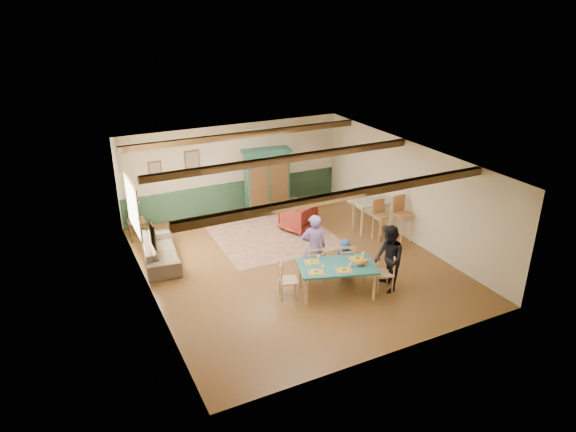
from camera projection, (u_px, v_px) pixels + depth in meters
name	position (u px, v px, depth m)	size (l,w,h in m)	color
floor	(293.00, 263.00, 12.94)	(8.00, 8.00, 0.00)	#553518
wall_back	(234.00, 168.00, 15.71)	(7.00, 0.02, 2.70)	beige
wall_left	(147.00, 241.00, 10.99)	(0.02, 8.00, 2.70)	beige
wall_right	(409.00, 191.00, 13.83)	(0.02, 8.00, 2.70)	beige
ceiling	(293.00, 160.00, 11.88)	(7.00, 8.00, 0.02)	white
wainscot_back	(236.00, 196.00, 16.05)	(6.95, 0.03, 0.90)	#1A301F
ceiling_beam_front	(346.00, 195.00, 10.02)	(6.95, 0.16, 0.16)	#32200D
ceiling_beam_mid	(286.00, 159.00, 12.24)	(6.95, 0.16, 0.16)	#32200D
ceiling_beam_back	(245.00, 135.00, 14.39)	(6.95, 0.16, 0.16)	#32200D
window_left	(132.00, 206.00, 12.32)	(0.06, 1.60, 1.30)	white
picture_left_wall	(153.00, 235.00, 10.35)	(0.04, 0.42, 0.52)	gray
picture_back_a	(192.00, 160.00, 14.98)	(0.45, 0.04, 0.55)	gray
picture_back_b	(155.00, 170.00, 14.59)	(0.38, 0.04, 0.48)	gray
dining_table	(337.00, 279.00, 11.47)	(1.70, 0.95, 0.71)	#1C5A55
dining_chair_far_left	(314.00, 263.00, 12.00)	(0.40, 0.42, 0.90)	tan
dining_chair_far_right	(345.00, 260.00, 12.10)	(0.40, 0.42, 0.90)	tan
dining_chair_end_left	(289.00, 280.00, 11.28)	(0.40, 0.42, 0.90)	tan
dining_chair_end_right	(384.00, 272.00, 11.58)	(0.40, 0.42, 0.90)	tan
person_man	(314.00, 247.00, 11.92)	(0.59, 0.39, 1.63)	#8060A4
person_woman	(389.00, 259.00, 11.47)	(0.76, 0.59, 1.56)	black
person_child	(345.00, 258.00, 12.16)	(0.46, 0.30, 0.95)	#254F96
cat	(361.00, 262.00, 11.28)	(0.34, 0.13, 0.17)	#C96823
place_setting_near_left	(316.00, 270.00, 11.02)	(0.38, 0.28, 0.11)	gold
place_setting_near_center	(344.00, 268.00, 11.11)	(0.38, 0.28, 0.11)	gold
place_setting_far_left	(312.00, 260.00, 11.45)	(0.38, 0.28, 0.11)	gold
place_setting_far_right	(357.00, 257.00, 11.60)	(0.38, 0.28, 0.11)	gold
area_rug	(268.00, 231.00, 14.68)	(3.17, 3.76, 0.01)	tan
armoire	(267.00, 182.00, 15.54)	(1.43, 0.57, 2.03)	#133025
armchair	(297.00, 216.00, 14.66)	(0.85, 0.88, 0.80)	#4D120F
sofa	(160.00, 251.00, 12.88)	(2.05, 0.80, 0.60)	#403528
end_table	(137.00, 229.00, 14.12)	(0.45, 0.45, 0.56)	#32200D
table_lamp	(135.00, 212.00, 13.91)	(0.28, 0.28, 0.51)	beige
counter_table	(373.00, 216.00, 14.48)	(1.13, 0.66, 0.94)	#C1B796
bar_stool_left	(381.00, 221.00, 13.95)	(0.40, 0.44, 1.14)	#AE7644
bar_stool_right	(403.00, 220.00, 13.83)	(0.45, 0.50, 1.28)	#AE7644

